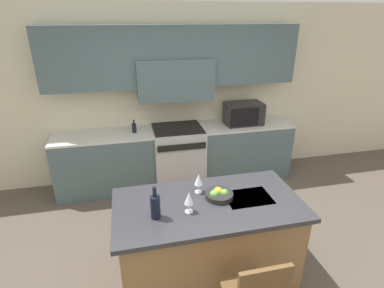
{
  "coord_description": "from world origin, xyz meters",
  "views": [
    {
      "loc": [
        -0.73,
        -2.27,
        2.52
      ],
      "look_at": [
        -0.03,
        0.83,
        1.14
      ],
      "focal_mm": 28.0,
      "sensor_mm": 36.0,
      "label": 1
    }
  ],
  "objects_px": {
    "range_stove": "(178,155)",
    "wine_bottle": "(155,206)",
    "wine_glass_far": "(198,180)",
    "fruit_bowl": "(219,194)",
    "oil_bottle_on_counter": "(134,128)",
    "microwave": "(244,113)",
    "wine_glass_near": "(189,199)"
  },
  "relations": [
    {
      "from": "wine_glass_near",
      "to": "wine_bottle",
      "type": "bearing_deg",
      "value": -177.55
    },
    {
      "from": "wine_bottle",
      "to": "wine_glass_far",
      "type": "bearing_deg",
      "value": 33.99
    },
    {
      "from": "fruit_bowl",
      "to": "oil_bottle_on_counter",
      "type": "xyz_separation_m",
      "value": [
        -0.71,
        1.9,
        0.06
      ]
    },
    {
      "from": "wine_glass_far",
      "to": "fruit_bowl",
      "type": "height_order",
      "value": "wine_glass_far"
    },
    {
      "from": "microwave",
      "to": "wine_glass_near",
      "type": "xyz_separation_m",
      "value": [
        -1.33,
        -2.06,
        -0.05
      ]
    },
    {
      "from": "wine_glass_far",
      "to": "fruit_bowl",
      "type": "distance_m",
      "value": 0.24
    },
    {
      "from": "range_stove",
      "to": "microwave",
      "type": "distance_m",
      "value": 1.23
    },
    {
      "from": "range_stove",
      "to": "fruit_bowl",
      "type": "bearing_deg",
      "value": -87.97
    },
    {
      "from": "wine_bottle",
      "to": "wine_glass_near",
      "type": "relative_size",
      "value": 1.49
    },
    {
      "from": "microwave",
      "to": "wine_bottle",
      "type": "distance_m",
      "value": 2.64
    },
    {
      "from": "fruit_bowl",
      "to": "wine_glass_near",
      "type": "bearing_deg",
      "value": -153.96
    },
    {
      "from": "range_stove",
      "to": "wine_glass_far",
      "type": "bearing_deg",
      "value": -93.43
    },
    {
      "from": "wine_bottle",
      "to": "wine_glass_far",
      "type": "relative_size",
      "value": 1.49
    },
    {
      "from": "wine_glass_far",
      "to": "oil_bottle_on_counter",
      "type": "bearing_deg",
      "value": 107.09
    },
    {
      "from": "wine_bottle",
      "to": "fruit_bowl",
      "type": "relative_size",
      "value": 1.13
    },
    {
      "from": "fruit_bowl",
      "to": "range_stove",
      "type": "bearing_deg",
      "value": 92.03
    },
    {
      "from": "range_stove",
      "to": "fruit_bowl",
      "type": "distance_m",
      "value": 1.94
    },
    {
      "from": "wine_glass_near",
      "to": "oil_bottle_on_counter",
      "type": "relative_size",
      "value": 1.06
    },
    {
      "from": "microwave",
      "to": "oil_bottle_on_counter",
      "type": "relative_size",
      "value": 3.02
    },
    {
      "from": "fruit_bowl",
      "to": "oil_bottle_on_counter",
      "type": "height_order",
      "value": "oil_bottle_on_counter"
    },
    {
      "from": "range_stove",
      "to": "fruit_bowl",
      "type": "height_order",
      "value": "fruit_bowl"
    },
    {
      "from": "microwave",
      "to": "fruit_bowl",
      "type": "height_order",
      "value": "microwave"
    },
    {
      "from": "fruit_bowl",
      "to": "oil_bottle_on_counter",
      "type": "distance_m",
      "value": 2.03
    },
    {
      "from": "wine_glass_near",
      "to": "range_stove",
      "type": "bearing_deg",
      "value": 82.6
    },
    {
      "from": "wine_bottle",
      "to": "microwave",
      "type": "bearing_deg",
      "value": 51.84
    },
    {
      "from": "wine_bottle",
      "to": "wine_glass_near",
      "type": "xyz_separation_m",
      "value": [
        0.3,
        0.01,
        0.02
      ]
    },
    {
      "from": "fruit_bowl",
      "to": "oil_bottle_on_counter",
      "type": "bearing_deg",
      "value": 110.61
    },
    {
      "from": "wine_bottle",
      "to": "oil_bottle_on_counter",
      "type": "bearing_deg",
      "value": 92.32
    },
    {
      "from": "range_stove",
      "to": "wine_bottle",
      "type": "bearing_deg",
      "value": -105.32
    },
    {
      "from": "fruit_bowl",
      "to": "microwave",
      "type": "bearing_deg",
      "value": 62.24
    },
    {
      "from": "oil_bottle_on_counter",
      "to": "wine_bottle",
      "type": "bearing_deg",
      "value": -87.68
    },
    {
      "from": "wine_glass_near",
      "to": "fruit_bowl",
      "type": "height_order",
      "value": "wine_glass_near"
    }
  ]
}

